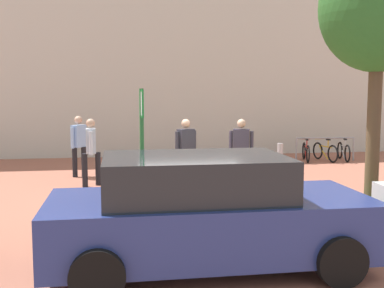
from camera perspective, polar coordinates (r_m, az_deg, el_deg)
The scene contains 13 objects.
ground_plane at distance 11.02m, azimuth 0.27°, elevation -6.25°, with size 60.00×60.00×0.00m, color #9E5B47.
building_facade at distance 18.54m, azimuth -3.61°, elevation 14.32°, with size 28.00×1.20×10.00m, color beige.
planter_strip at distance 9.58m, azimuth 7.02°, elevation -7.71°, with size 7.00×1.10×0.16m, color #336028.
tree_sidewalk at distance 10.61m, azimuth 21.46°, elevation 14.83°, with size 2.37×2.37×5.39m.
parking_sign_post at distance 8.98m, azimuth -6.04°, elevation 1.22°, with size 0.08×0.36×2.45m.
bike_at_sign at distance 9.40m, azimuth -5.91°, elevation -6.29°, with size 1.68×0.42×0.86m.
bike_rack_cluster at distance 17.21m, azimuth 15.66°, elevation -0.80°, with size 2.10×1.58×0.83m.
bollard_steel at distance 14.12m, azimuth 10.50°, elevation -1.74°, with size 0.16×0.16×0.90m, color #ADADB2.
person_shirt_blue at distance 12.28m, azimuth -12.02°, elevation -0.45°, with size 0.46×0.61×1.72m.
person_casual_tan at distance 13.73m, azimuth -13.42°, elevation 0.21°, with size 0.43×0.51×1.72m.
person_suited_dark at distance 11.92m, azimuth 5.92°, elevation -0.54°, with size 0.58×0.45×1.72m.
person_suited_navy at distance 11.87m, azimuth -0.75°, elevation -0.54°, with size 0.56×0.39×1.72m.
car_navy_sedan at distance 6.47m, azimuth 1.65°, elevation -8.28°, with size 4.31×2.04×1.54m.
Camera 1 is at (-1.72, -10.63, 2.37)m, focal length 44.46 mm.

